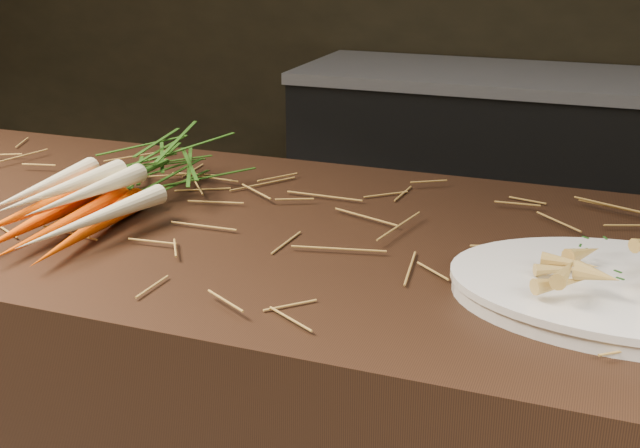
% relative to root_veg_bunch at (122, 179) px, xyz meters
% --- Properties ---
extents(back_counter, '(1.82, 0.62, 0.84)m').
position_rel_root_veg_bunch_xyz_m(back_counter, '(0.50, 1.88, -0.53)').
color(back_counter, black).
rests_on(back_counter, ground).
extents(straw_bedding, '(1.40, 0.60, 0.02)m').
position_rel_root_veg_bunch_xyz_m(straw_bedding, '(0.20, 0.00, -0.04)').
color(straw_bedding, olive).
rests_on(straw_bedding, main_counter).
extents(root_veg_bunch, '(0.19, 0.51, 0.10)m').
position_rel_root_veg_bunch_xyz_m(root_veg_bunch, '(0.00, 0.00, 0.00)').
color(root_veg_bunch, '#EE4400').
rests_on(root_veg_bunch, main_counter).
extents(serving_platter, '(0.44, 0.31, 0.02)m').
position_rel_root_veg_bunch_xyz_m(serving_platter, '(0.76, -0.09, -0.03)').
color(serving_platter, white).
rests_on(serving_platter, main_counter).
extents(roasted_veg_heap, '(0.22, 0.16, 0.05)m').
position_rel_root_veg_bunch_xyz_m(roasted_veg_heap, '(0.76, -0.09, -0.00)').
color(roasted_veg_heap, tan).
rests_on(roasted_veg_heap, serving_platter).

